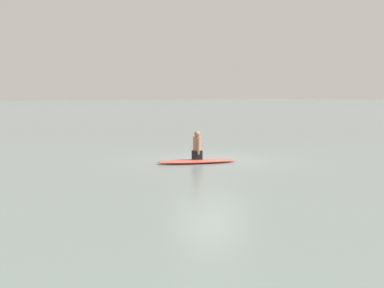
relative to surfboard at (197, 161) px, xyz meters
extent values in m
plane|color=slate|center=(0.87, 0.39, -0.06)|extent=(400.00, 400.00, 0.00)
ellipsoid|color=#D84C3F|center=(0.00, 0.00, 0.00)|extent=(2.75, 1.59, 0.13)
cube|color=black|center=(0.00, 0.00, 0.21)|extent=(0.37, 0.34, 0.29)
cylinder|color=#9E7051|center=(0.00, 0.00, 0.57)|extent=(0.34, 0.34, 0.48)
sphere|color=#9E7051|center=(0.00, 0.00, 0.90)|extent=(0.19, 0.19, 0.19)
cylinder|color=#9E7051|center=(-0.06, -0.15, 0.51)|extent=(0.10, 0.10, 0.53)
cylinder|color=#9E7051|center=(0.06, 0.15, 0.51)|extent=(0.10, 0.10, 0.53)
camera|label=1|loc=(-9.98, -13.75, 2.16)|focal=48.96mm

